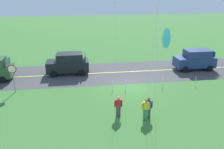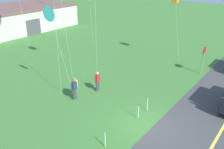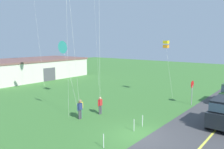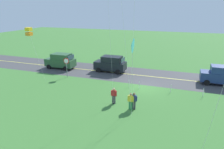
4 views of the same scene
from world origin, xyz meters
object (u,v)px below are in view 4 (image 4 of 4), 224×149
car_suv_foreground (111,64)px  person_adult_companion (131,101)px  kite_yellow_high (132,46)px  kite_purple_back (29,32)px  person_adult_near (114,95)px  stop_sign (66,64)px  car_parked_east_near (61,61)px  car_parked_west_near (221,75)px  person_child_watcher (134,100)px

car_suv_foreground → person_adult_companion: bearing=118.5°
kite_yellow_high → kite_purple_back: (12.43, -3.70, 0.17)m
person_adult_near → kite_purple_back: (10.24, -1.42, 5.38)m
stop_sign → kite_yellow_high: kite_yellow_high is taller
stop_sign → kite_purple_back: (1.89, 3.98, 4.45)m
car_suv_foreground → kite_purple_back: 11.62m
car_parked_east_near → person_adult_companion: 16.23m
person_adult_near → kite_purple_back: 11.66m
person_adult_near → person_adult_companion: size_ratio=1.00×
car_parked_west_near → car_suv_foreground: bearing=-2.0°
kite_yellow_high → kite_purple_back: size_ratio=0.99×
stop_sign → person_adult_companion: (-10.16, 6.07, -0.94)m
kite_yellow_high → person_adult_near: bearing=-46.2°
person_adult_near → kite_purple_back: size_ratio=0.24×
person_adult_companion → kite_purple_back: size_ratio=0.24×
stop_sign → kite_yellow_high: bearing=143.9°
kite_yellow_high → car_parked_west_near: bearing=-125.2°
person_adult_near → person_adult_companion: same height
car_suv_foreground → person_child_watcher: 11.69m
car_parked_east_near → person_child_watcher: car_parked_east_near is taller
car_suv_foreground → stop_sign: stop_sign is taller
person_child_watcher → car_parked_west_near: bearing=178.9°
person_child_watcher → kite_yellow_high: bearing=43.4°
person_child_watcher → kite_yellow_high: size_ratio=0.24×
car_suv_foreground → car_parked_west_near: same height
person_child_watcher → car_suv_foreground: bearing=-110.7°
car_parked_east_near → car_suv_foreground: bearing=-173.2°
person_adult_near → kite_yellow_high: 6.10m
person_child_watcher → kite_yellow_high: (-0.13, 1.80, 5.21)m
car_suv_foreground → person_child_watcher: car_suv_foreground is taller
kite_yellow_high → kite_purple_back: bearing=-16.6°
car_parked_west_near → person_child_watcher: size_ratio=2.75×
person_adult_companion → kite_purple_back: bearing=49.3°
car_parked_west_near → person_adult_near: 13.73m
person_adult_companion → car_parked_east_near: bearing=23.7°
car_parked_west_near → kite_yellow_high: kite_yellow_high is taller
car_parked_west_near → stop_sign: (18.59, 3.74, 0.65)m
car_parked_east_near → person_child_watcher: 16.32m
person_adult_near → person_adult_companion: (-1.81, 0.66, 0.00)m
kite_purple_back → kite_yellow_high: bearing=163.4°
car_parked_west_near → kite_yellow_high: size_ratio=0.66×
kite_purple_back → car_suv_foreground: bearing=-128.2°
car_parked_west_near → car_parked_east_near: same height
car_parked_east_near → kite_yellow_high: size_ratio=0.66×
car_suv_foreground → person_adult_near: (-3.79, 9.64, -0.29)m
person_adult_near → car_suv_foreground: bearing=85.5°
car_parked_west_near → kite_yellow_high: (8.05, 11.42, 4.92)m
car_parked_west_near → kite_yellow_high: bearing=54.8°
car_parked_west_near → person_adult_near: (10.24, 9.14, -0.29)m
car_parked_east_near → kite_purple_back: 8.98m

